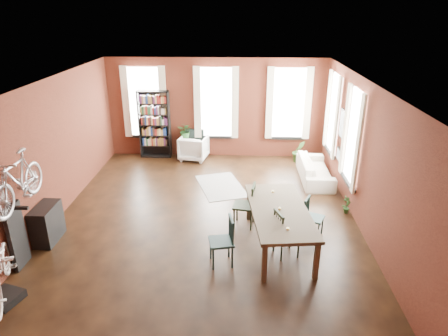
# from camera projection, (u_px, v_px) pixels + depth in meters

# --- Properties ---
(room) EXTENTS (9.00, 9.04, 3.22)m
(room) POSITION_uv_depth(u_px,v_px,m) (217.00, 126.00, 9.04)
(room) COLOR black
(room) RESTS_ON ground
(dining_table) EXTENTS (1.38, 2.59, 0.85)m
(dining_table) POSITION_uv_depth(u_px,v_px,m) (279.00, 228.00, 8.23)
(dining_table) COLOR #4A3E2C
(dining_table) RESTS_ON ground
(dining_chair_a) EXTENTS (0.53, 0.53, 0.98)m
(dining_chair_a) POSITION_uv_depth(u_px,v_px,m) (221.00, 242.00, 7.63)
(dining_chair_a) COLOR #183536
(dining_chair_a) RESTS_ON ground
(dining_chair_b) EXTENTS (0.54, 0.54, 1.02)m
(dining_chair_b) POSITION_uv_depth(u_px,v_px,m) (244.00, 205.00, 8.97)
(dining_chair_b) COLOR black
(dining_chair_b) RESTS_ON ground
(dining_chair_c) EXTENTS (0.58, 0.58, 0.98)m
(dining_chair_c) POSITION_uv_depth(u_px,v_px,m) (287.00, 233.00, 7.90)
(dining_chair_c) COLOR black
(dining_chair_c) RESTS_ON ground
(dining_chair_d) EXTENTS (0.53, 0.53, 0.87)m
(dining_chair_d) POSITION_uv_depth(u_px,v_px,m) (314.00, 218.00, 8.59)
(dining_chair_d) COLOR #193836
(dining_chair_d) RESTS_ON ground
(bookshelf) EXTENTS (1.00, 0.32, 2.20)m
(bookshelf) POSITION_uv_depth(u_px,v_px,m) (155.00, 124.00, 12.93)
(bookshelf) COLOR black
(bookshelf) RESTS_ON ground
(white_armchair) EXTENTS (0.97, 0.93, 0.87)m
(white_armchair) POSITION_uv_depth(u_px,v_px,m) (194.00, 146.00, 12.94)
(white_armchair) COLOR silver
(white_armchair) RESTS_ON ground
(cream_sofa) EXTENTS (0.61, 2.08, 0.81)m
(cream_sofa) POSITION_uv_depth(u_px,v_px,m) (315.00, 166.00, 11.43)
(cream_sofa) COLOR beige
(cream_sofa) RESTS_ON ground
(striped_rug) EXTENTS (1.60, 2.02, 0.01)m
(striped_rug) POSITION_uv_depth(u_px,v_px,m) (221.00, 186.00, 11.12)
(striped_rug) COLOR black
(striped_rug) RESTS_ON ground
(bike_trainer) EXTENTS (0.61, 0.61, 0.14)m
(bike_trainer) POSITION_uv_depth(u_px,v_px,m) (5.00, 298.00, 6.77)
(bike_trainer) COLOR black
(bike_trainer) RESTS_ON ground
(bike_wall_rack) EXTENTS (0.16, 0.60, 1.30)m
(bike_wall_rack) POSITION_uv_depth(u_px,v_px,m) (17.00, 236.00, 7.51)
(bike_wall_rack) COLOR black
(bike_wall_rack) RESTS_ON ground
(console_table) EXTENTS (0.40, 0.80, 0.80)m
(console_table) POSITION_uv_depth(u_px,v_px,m) (47.00, 224.00, 8.43)
(console_table) COLOR black
(console_table) RESTS_ON ground
(plant_stand) EXTENTS (0.40, 0.40, 0.63)m
(plant_stand) POSITION_uv_depth(u_px,v_px,m) (185.00, 148.00, 13.19)
(plant_stand) COLOR black
(plant_stand) RESTS_ON ground
(plant_by_sofa) EXTENTS (0.56, 0.79, 0.32)m
(plant_by_sofa) POSITION_uv_depth(u_px,v_px,m) (298.00, 157.00, 12.81)
(plant_by_sofa) COLOR #315923
(plant_by_sofa) RESTS_ON ground
(plant_small) EXTENTS (0.49, 0.48, 0.16)m
(plant_small) POSITION_uv_depth(u_px,v_px,m) (346.00, 210.00, 9.66)
(plant_small) COLOR #295A24
(plant_small) RESTS_ON ground
(bicycle_hung) EXTENTS (0.47, 1.00, 1.66)m
(bicycle_hung) POSITION_uv_depth(u_px,v_px,m) (14.00, 163.00, 6.94)
(bicycle_hung) COLOR #A5A8AD
(bicycle_hung) RESTS_ON bike_wall_rack
(plant_on_stand) EXTENTS (0.63, 0.67, 0.42)m
(plant_on_stand) POSITION_uv_depth(u_px,v_px,m) (186.00, 133.00, 12.99)
(plant_on_stand) COLOR #255823
(plant_on_stand) RESTS_ON plant_stand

